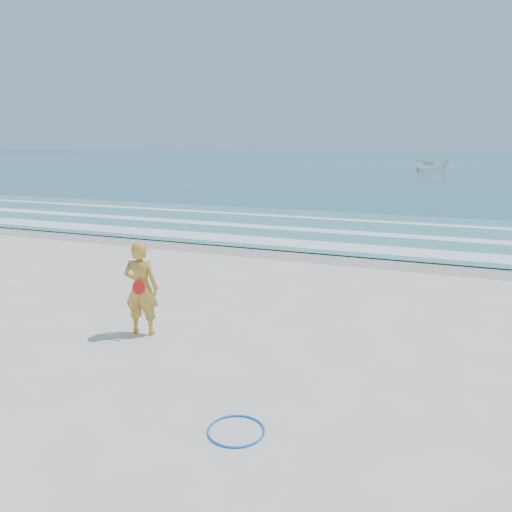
% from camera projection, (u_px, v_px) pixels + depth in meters
% --- Properties ---
extents(ground, '(400.00, 400.00, 0.00)m').
position_uv_depth(ground, '(163.00, 365.00, 8.21)').
color(ground, silver).
rests_on(ground, ground).
extents(wet_sand, '(400.00, 2.40, 0.00)m').
position_uv_depth(wet_sand, '(311.00, 254.00, 16.36)').
color(wet_sand, '#B2A893').
rests_on(wet_sand, ground).
extents(ocean, '(400.00, 190.00, 0.04)m').
position_uv_depth(ocean, '(437.00, 160.00, 103.26)').
color(ocean, '#19727F').
rests_on(ocean, ground).
extents(shallow, '(400.00, 10.00, 0.01)m').
position_uv_depth(shallow, '(343.00, 229.00, 20.88)').
color(shallow, '#59B7AD').
rests_on(shallow, ocean).
extents(foam_near, '(400.00, 1.40, 0.01)m').
position_uv_depth(foam_near, '(321.00, 245.00, 17.52)').
color(foam_near, white).
rests_on(foam_near, shallow).
extents(foam_mid, '(400.00, 0.90, 0.01)m').
position_uv_depth(foam_mid, '(339.00, 232.00, 20.15)').
color(foam_mid, white).
rests_on(foam_mid, shallow).
extents(foam_far, '(400.00, 0.60, 0.01)m').
position_uv_depth(foam_far, '(355.00, 220.00, 23.14)').
color(foam_far, white).
rests_on(foam_far, shallow).
extents(hoop, '(0.94, 0.94, 0.03)m').
position_uv_depth(hoop, '(236.00, 431.00, 6.32)').
color(hoop, blue).
rests_on(hoop, ground).
extents(boat, '(4.23, 2.05, 1.57)m').
position_uv_depth(boat, '(432.00, 165.00, 62.03)').
color(boat, white).
rests_on(boat, ocean).
extents(woman, '(0.73, 0.56, 1.81)m').
position_uv_depth(woman, '(141.00, 288.00, 9.38)').
color(woman, gold).
rests_on(woman, ground).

